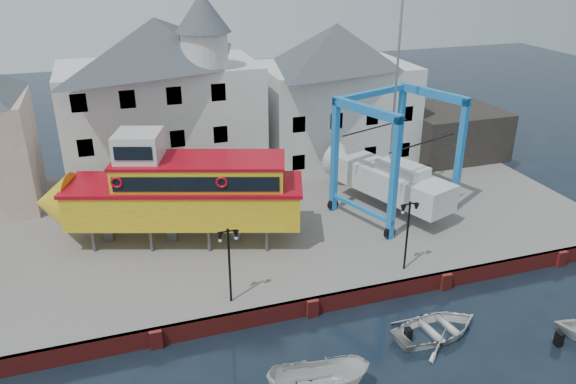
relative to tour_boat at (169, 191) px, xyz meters
name	(u,v)px	position (x,y,z in m)	size (l,w,h in m)	color
ground	(312,315)	(5.94, -8.70, -4.29)	(140.00, 140.00, 0.00)	black
hardstanding	(256,218)	(5.94, 2.30, -3.79)	(44.00, 22.00, 1.00)	slate
quay_wall	(311,306)	(5.94, -8.59, -3.79)	(44.00, 0.47, 1.00)	maroon
building_white_main	(163,101)	(1.07, 9.69, 3.05)	(14.00, 8.30, 14.00)	silver
building_white_right	(335,94)	(14.94, 10.30, 2.30)	(12.00, 8.00, 11.20)	silver
shed_dark	(450,132)	(24.94, 8.30, -1.29)	(8.00, 7.00, 4.00)	black
lamp_post_left	(229,247)	(1.94, -7.50, -0.12)	(1.12, 0.32, 4.20)	black
lamp_post_right	(409,218)	(11.94, -7.50, -0.12)	(1.12, 0.32, 4.20)	black
tour_boat	(169,191)	(0.00, 0.00, 0.00)	(16.43, 8.59, 6.98)	#59595E
travel_lift	(385,172)	(14.62, 0.38, -0.75)	(8.59, 10.41, 15.31)	#1771B1
motorboat_b	(436,335)	(11.27, -12.12, -4.29)	(3.34, 4.68, 0.97)	silver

